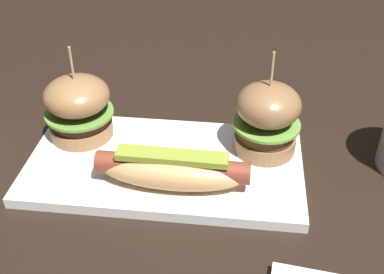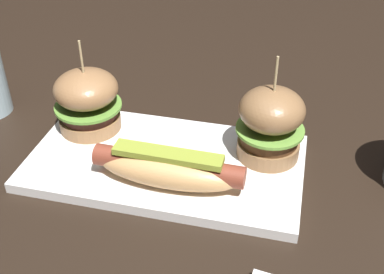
# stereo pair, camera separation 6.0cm
# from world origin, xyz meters

# --- Properties ---
(ground_plane) EXTENTS (3.00, 3.00, 0.00)m
(ground_plane) POSITION_xyz_m (0.00, 0.00, 0.00)
(ground_plane) COLOR black
(platter_main) EXTENTS (0.35, 0.19, 0.01)m
(platter_main) POSITION_xyz_m (0.00, 0.00, 0.01)
(platter_main) COLOR white
(platter_main) RESTS_ON ground
(hot_dog) EXTENTS (0.19, 0.06, 0.05)m
(hot_dog) POSITION_xyz_m (0.02, -0.04, 0.04)
(hot_dog) COLOR tan
(hot_dog) RESTS_ON platter_main
(slider_left) EXTENTS (0.09, 0.09, 0.13)m
(slider_left) POSITION_xyz_m (-0.12, 0.05, 0.06)
(slider_left) COLOR #9A6D45
(slider_left) RESTS_ON platter_main
(slider_right) EXTENTS (0.09, 0.09, 0.14)m
(slider_right) POSITION_xyz_m (0.13, 0.04, 0.06)
(slider_right) COLOR olive
(slider_right) RESTS_ON platter_main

